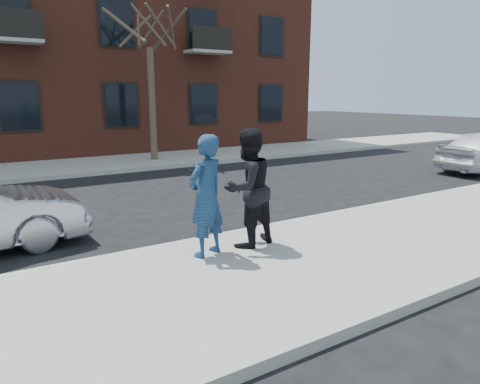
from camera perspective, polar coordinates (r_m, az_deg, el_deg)
ground at (r=5.77m, az=-14.55°, el=-14.57°), size 100.00×100.00×0.00m
near_sidewalk at (r=5.52m, az=-13.79°, el=-14.96°), size 50.00×3.50×0.15m
near_curb at (r=7.11m, az=-18.39°, el=-8.78°), size 50.00×0.10×0.15m
far_sidewalk at (r=16.45m, az=-26.45°, el=2.58°), size 50.00×3.50×0.15m
far_curb at (r=14.69m, az=-25.74°, el=1.57°), size 50.00×0.10×0.15m
apartment_building at (r=23.46m, az=-24.65°, el=20.39°), size 24.30×10.30×12.30m
street_tree at (r=17.25m, az=-12.16°, el=22.25°), size 3.60×3.60×6.80m
man_hoodie at (r=6.57m, az=-4.54°, el=-0.56°), size 0.81×0.68×1.90m
man_peacoat at (r=6.99m, az=1.06°, el=0.52°), size 1.08×0.93×1.95m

